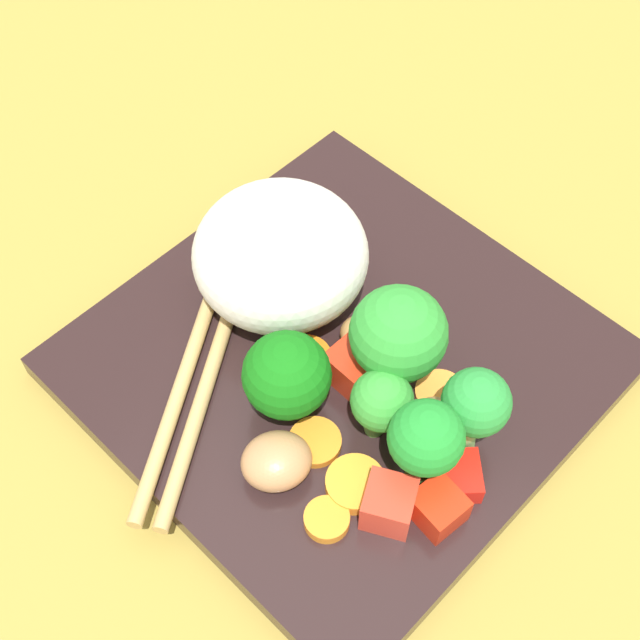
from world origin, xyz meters
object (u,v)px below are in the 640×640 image
object	(u,v)px
broccoli_floret_0	(381,402)
chopstick_pair	(206,349)
square_plate	(340,363)
carrot_slice_3	(315,442)
rice_mound	(280,256)

from	to	relation	value
broccoli_floret_0	chopstick_pair	size ratio (longest dim) A/B	0.24
broccoli_floret_0	square_plate	bearing A→B (deg)	155.04
square_plate	carrot_slice_3	bearing A→B (deg)	-62.45
carrot_slice_3	square_plate	bearing A→B (deg)	117.55
rice_mound	broccoli_floret_0	size ratio (longest dim) A/B	2.07
square_plate	carrot_slice_3	distance (cm)	5.58
square_plate	carrot_slice_3	xyz separation A→B (cm)	(2.54, -4.87, 1.00)
broccoli_floret_0	carrot_slice_3	xyz separation A→B (cm)	(-1.81, -2.84, -2.56)
chopstick_pair	square_plate	bearing A→B (deg)	100.54
broccoli_floret_0	carrot_slice_3	world-z (taller)	broccoli_floret_0
square_plate	chopstick_pair	xyz separation A→B (cm)	(-5.50, -4.78, 1.15)
square_plate	broccoli_floret_0	distance (cm)	5.98
broccoli_floret_0	chopstick_pair	world-z (taller)	broccoli_floret_0
rice_mound	chopstick_pair	bearing A→B (deg)	-93.72
carrot_slice_3	chopstick_pair	size ratio (longest dim) A/B	0.14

